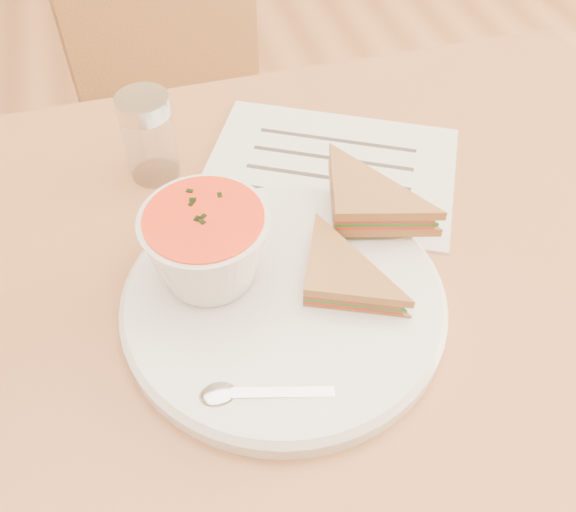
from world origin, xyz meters
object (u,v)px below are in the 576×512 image
object	(u,v)px
dining_table	(296,432)
chair_far	(218,185)
plate	(284,302)
condiment_shaker	(149,137)
soup_bowl	(208,250)

from	to	relation	value
dining_table	chair_far	distance (m)	0.52
chair_far	plate	distance (m)	0.67
dining_table	plate	distance (m)	0.39
plate	condiment_shaker	xyz separation A→B (m)	(-0.09, 0.23, 0.04)
condiment_shaker	plate	bearing A→B (deg)	-68.34
chair_far	condiment_shaker	distance (m)	0.53
dining_table	plate	world-z (taller)	plate
plate	soup_bowl	xyz separation A→B (m)	(-0.06, 0.04, 0.05)
chair_far	soup_bowl	distance (m)	0.67
chair_far	plate	size ratio (longest dim) A/B	2.63
chair_far	plate	bearing A→B (deg)	72.11
dining_table	plate	size ratio (longest dim) A/B	3.23
dining_table	plate	xyz separation A→B (m)	(-0.03, -0.05, 0.38)
dining_table	condiment_shaker	size ratio (longest dim) A/B	9.56
chair_far	soup_bowl	size ratio (longest dim) A/B	6.85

